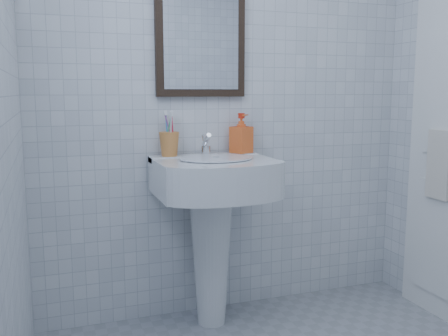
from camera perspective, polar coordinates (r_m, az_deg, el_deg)
name	(u,v)px	position (r m, az deg, el deg)	size (l,w,h in m)	color
wall_back	(230,95)	(2.84, 0.66, 8.37)	(2.20, 0.02, 2.50)	silver
washbasin	(213,213)	(2.66, -1.32, -5.19)	(0.61, 0.44, 0.93)	silver
faucet	(206,146)	(2.71, -2.08, 2.52)	(0.05, 0.11, 0.12)	silver
toothbrush_cup	(169,144)	(2.67, -6.27, 2.73)	(0.11, 0.11, 0.13)	#CA7B37
soap_dispenser	(241,133)	(2.80, 1.99, 3.97)	(0.10, 0.10, 0.22)	orange
wall_mirror	(201,39)	(2.78, -2.67, 14.54)	(0.50, 0.04, 0.62)	black
towel_ring	(444,132)	(2.98, 23.86, 3.80)	(0.18, 0.18, 0.01)	silver
hand_towel	(439,165)	(2.98, 23.37, 0.35)	(0.03, 0.16, 0.38)	beige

